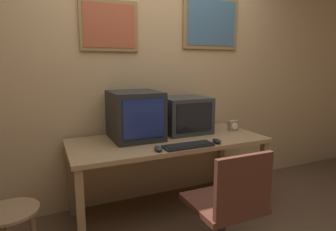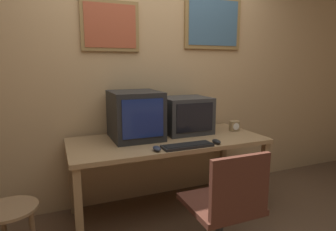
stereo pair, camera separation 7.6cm
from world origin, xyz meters
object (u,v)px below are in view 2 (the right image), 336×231
keyboard_main (187,146)px  office_chair (224,217)px  mouse_far_corner (157,148)px  monitor_left (135,115)px  side_stool (11,220)px  monitor_right (185,115)px  mouse_near_keyboard (216,142)px  desk_clock (235,126)px

keyboard_main → office_chair: 0.63m
office_chair → mouse_far_corner: bearing=120.1°
monitor_left → side_stool: 1.23m
monitor_right → mouse_near_keyboard: size_ratio=4.33×
keyboard_main → mouse_far_corner: bearing=-179.4°
keyboard_main → side_stool: bearing=177.8°
keyboard_main → desk_clock: bearing=25.4°
monitor_left → office_chair: 1.16m
mouse_far_corner → side_stool: bearing=177.1°
office_chair → side_stool: size_ratio=1.94×
desk_clock → side_stool: bearing=-172.1°
monitor_left → side_stool: size_ratio=1.10×
monitor_right → keyboard_main: size_ratio=1.06×
mouse_far_corner → monitor_left: bearing=95.5°
keyboard_main → mouse_near_keyboard: bearing=-0.9°
desk_clock → keyboard_main: bearing=-154.6°
mouse_near_keyboard → office_chair: bearing=-115.6°
office_chair → side_stool: (-1.34, 0.56, -0.03)m
monitor_right → side_stool: 1.67m
mouse_near_keyboard → mouse_far_corner: (-0.54, 0.00, 0.00)m
monitor_left → keyboard_main: (0.31, -0.44, -0.20)m
monitor_left → side_stool: monitor_left is taller
mouse_near_keyboard → side_stool: (-1.58, 0.06, -0.40)m
keyboard_main → office_chair: size_ratio=0.50×
monitor_left → office_chair: size_ratio=0.57×
mouse_near_keyboard → desk_clock: (0.42, 0.33, 0.03)m
mouse_far_corner → desk_clock: 1.02m
mouse_far_corner → keyboard_main: bearing=0.6°
monitor_right → mouse_far_corner: bearing=-135.2°
monitor_right → desk_clock: size_ratio=4.38×
monitor_left → keyboard_main: bearing=-55.0°
mouse_far_corner → side_stool: size_ratio=0.23×
monitor_right → mouse_near_keyboard: 0.50m
desk_clock → monitor_left: bearing=173.6°
monitor_left → monitor_right: bearing=3.1°
keyboard_main → office_chair: bearing=-86.8°
mouse_near_keyboard → mouse_far_corner: mouse_far_corner is taller
monitor_left → monitor_right: size_ratio=1.07×
desk_clock → office_chair: (-0.66, -0.84, -0.41)m
monitor_left → monitor_right: 0.52m
mouse_far_corner → mouse_near_keyboard: bearing=-0.2°
desk_clock → side_stool: desk_clock is taller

